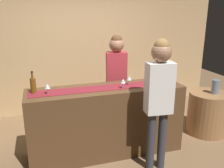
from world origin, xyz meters
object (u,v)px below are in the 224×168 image
object	(u,v)px
wine_glass_near_customer	(47,87)
vase_on_side_table	(215,87)
bartender	(116,74)
customer_sipping	(159,92)
wine_glass_far_end	(123,81)
round_side_table	(207,113)
wine_bottle_amber	(33,85)
wine_bottle_clear	(164,75)
wine_glass_mid_counter	(129,78)

from	to	relation	value
wine_glass_near_customer	vase_on_side_table	world-z (taller)	wine_glass_near_customer
bartender	customer_sipping	world-z (taller)	customer_sipping
wine_glass_far_end	round_side_table	xyz separation A→B (m)	(1.66, 0.19, -0.77)
wine_glass_far_end	customer_sipping	distance (m)	0.58
wine_glass_far_end	wine_bottle_amber	bearing A→B (deg)	172.88
bartender	vase_on_side_table	xyz separation A→B (m)	(1.59, -0.54, -0.21)
round_side_table	wine_bottle_amber	bearing A→B (deg)	-179.24
wine_bottle_clear	round_side_table	size ratio (longest dim) A/B	0.41
wine_glass_far_end	bartender	bearing A→B (deg)	79.78
wine_bottle_amber	bartender	world-z (taller)	bartender
wine_glass_near_customer	vase_on_side_table	bearing A→B (deg)	1.78
wine_bottle_clear	customer_sipping	world-z (taller)	customer_sipping
wine_bottle_amber	wine_glass_far_end	distance (m)	1.22
wine_glass_near_customer	round_side_table	distance (m)	2.80
wine_glass_far_end	wine_glass_near_customer	bearing A→B (deg)	176.86
wine_glass_mid_counter	round_side_table	bearing A→B (deg)	2.25
bartender	vase_on_side_table	bearing A→B (deg)	172.55
wine_glass_mid_counter	wine_glass_far_end	world-z (taller)	same
bartender	round_side_table	distance (m)	1.76
wine_bottle_clear	wine_glass_far_end	xyz separation A→B (m)	(-0.72, -0.15, -0.01)
wine_bottle_clear	round_side_table	distance (m)	1.22
wine_bottle_clear	wine_glass_near_customer	xyz separation A→B (m)	(-1.75, -0.09, -0.01)
round_side_table	customer_sipping	bearing A→B (deg)	-153.31
wine_bottle_amber	vase_on_side_table	bearing A→B (deg)	-0.18
wine_bottle_amber	wine_glass_mid_counter	world-z (taller)	wine_bottle_amber
wine_bottle_clear	vase_on_side_table	xyz separation A→B (m)	(1.00, -0.01, -0.29)
wine_glass_near_customer	round_side_table	world-z (taller)	wine_glass_near_customer
wine_glass_near_customer	vase_on_side_table	size ratio (longest dim) A/B	0.60
wine_bottle_amber	wine_bottle_clear	bearing A→B (deg)	-0.09
wine_bottle_clear	wine_glass_mid_counter	size ratio (longest dim) A/B	2.10
customer_sipping	bartender	bearing A→B (deg)	104.86
wine_glass_near_customer	round_side_table	size ratio (longest dim) A/B	0.19
wine_glass_mid_counter	wine_glass_near_customer	bearing A→B (deg)	-176.43
wine_bottle_amber	wine_glass_near_customer	size ratio (longest dim) A/B	2.10
bartender	wine_bottle_clear	bearing A→B (deg)	149.50
wine_bottle_amber	wine_glass_near_customer	world-z (taller)	wine_bottle_amber
wine_bottle_clear	customer_sipping	distance (m)	0.75
wine_glass_far_end	bartender	world-z (taller)	bartender
round_side_table	vase_on_side_table	xyz separation A→B (m)	(0.06, -0.05, 0.49)
wine_bottle_amber	wine_glass_mid_counter	xyz separation A→B (m)	(1.35, -0.02, -0.01)
wine_bottle_amber	bartender	bearing A→B (deg)	21.54
wine_bottle_clear	wine_glass_near_customer	size ratio (longest dim) A/B	2.10
wine_bottle_clear	bartender	bearing A→B (deg)	138.35
wine_bottle_clear	round_side_table	bearing A→B (deg)	2.51
wine_glass_far_end	wine_glass_mid_counter	bearing A→B (deg)	42.69
wine_bottle_clear	wine_glass_near_customer	bearing A→B (deg)	-177.01
vase_on_side_table	customer_sipping	bearing A→B (deg)	-155.86
wine_bottle_clear	bartender	world-z (taller)	bartender
vase_on_side_table	wine_glass_mid_counter	bearing A→B (deg)	-179.56
bartender	customer_sipping	distance (m)	1.18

